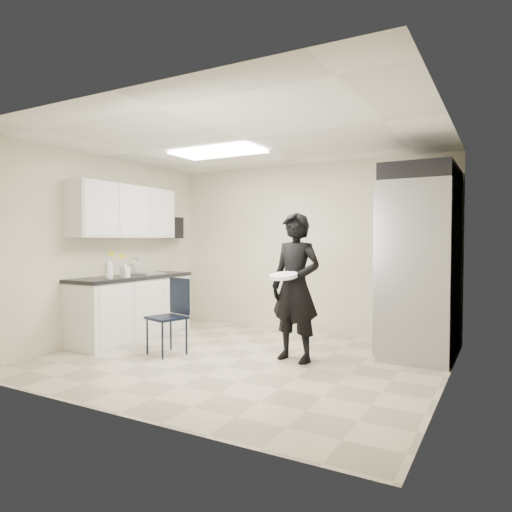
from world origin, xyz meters
The scene contains 21 objects.
floor centered at (0.00, 0.00, 0.00)m, with size 4.50×4.50×0.00m, color #B5AA8E.
ceiling centered at (0.00, 0.00, 2.60)m, with size 4.50×4.50×0.00m, color silver.
back_wall centered at (0.00, 2.00, 1.30)m, with size 4.50×4.50×0.00m, color beige.
left_wall centered at (-2.25, 0.00, 1.30)m, with size 4.00×4.00×0.00m, color beige.
right_wall centered at (2.25, 0.00, 1.30)m, with size 4.00×4.00×0.00m, color beige.
ceiling_panel centered at (-0.60, 0.40, 2.57)m, with size 1.20×0.60×0.02m, color white.
lower_counter centered at (-1.95, 0.20, 0.43)m, with size 0.60×1.90×0.86m, color silver.
countertop centered at (-1.95, 0.20, 0.89)m, with size 0.64×1.95×0.05m, color black.
sink centered at (-1.93, 0.45, 0.87)m, with size 0.42×0.40×0.14m, color gray.
faucet centered at (-2.13, 0.45, 1.02)m, with size 0.02×0.02×0.24m, color silver.
upper_cabinets centered at (-2.08, 0.20, 1.83)m, with size 0.35×1.80×0.75m, color silver.
towel_dispenser centered at (-2.14, 1.35, 1.62)m, with size 0.22×0.30×0.35m, color black.
notice_sticker_left centered at (-2.24, 0.10, 1.22)m, with size 0.00×0.12×0.07m, color yellow.
notice_sticker_right centered at (-2.24, 0.30, 1.18)m, with size 0.00×0.12×0.07m, color yellow.
commercial_fridge centered at (1.83, 1.27, 1.05)m, with size 0.80×1.35×2.10m, color gray.
fridge_compressor centered at (1.83, 1.27, 2.20)m, with size 0.80×1.35×0.20m, color black.
folding_chair centered at (-0.92, -0.27, 0.46)m, with size 0.41×0.41×0.91m, color black.
man_tuxedo centered at (0.60, 0.23, 0.87)m, with size 0.64×0.42×1.74m, color black.
bucket_lid centered at (0.56, -0.02, 1.01)m, with size 0.32×0.32×0.04m, color white.
soap_bottle_a centered at (-1.77, -0.39, 1.06)m, with size 0.11×0.11×0.29m, color white.
soap_bottle_b centered at (-1.78, -0.10, 1.02)m, with size 0.10×0.10×0.22m, color #AAABB6.
Camera 1 is at (2.76, -4.64, 1.42)m, focal length 32.00 mm.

